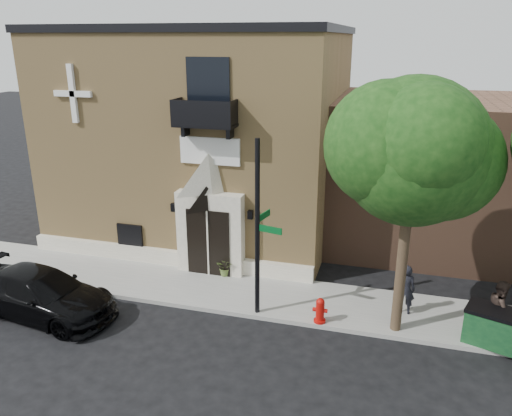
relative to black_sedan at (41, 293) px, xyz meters
The scene contains 11 objects.
ground 5.68m from the black_sedan, 16.27° to the left, with size 120.00×120.00×0.00m, color black.
sidewalk 7.14m from the black_sedan, 25.67° to the left, with size 42.00×3.00×0.15m, color gray.
church 10.56m from the black_sedan, 75.77° to the left, with size 12.20×11.01×9.30m.
street_tree_left 12.66m from the black_sedan, ahead, with size 4.97×4.38×7.77m.
black_sedan is the anchor object (origin of this frame).
street_sign 7.58m from the black_sedan, 14.85° to the left, with size 0.91×1.05×5.85m.
fire_hydrant 9.23m from the black_sedan, 11.11° to the left, with size 0.48×0.38×0.84m.
dumpster 14.37m from the black_sedan, ahead, with size 1.94×1.48×1.12m.
planter 6.52m from the black_sedan, 39.02° to the left, with size 0.64×0.55×0.71m, color #5C7534.
pedestrian_near 12.05m from the black_sedan, 14.97° to the left, with size 0.63×0.41×1.72m, color black.
pedestrian_far 14.61m from the black_sedan, ahead, with size 0.88×0.69×1.81m, color #342822.
Camera 1 is at (5.46, -13.84, 8.81)m, focal length 35.00 mm.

